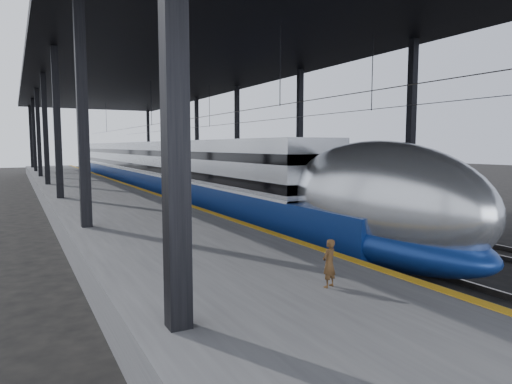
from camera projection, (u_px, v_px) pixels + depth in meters
ground at (306, 268)px, 14.25m from camera, size 160.00×160.00×0.00m
platform at (91, 196)px, 30.14m from camera, size 6.00×80.00×1.00m
yellow_strip at (134, 187)px, 31.39m from camera, size 0.30×80.00×0.01m
rails at (205, 196)px, 33.91m from camera, size 6.52×80.00×0.16m
canopy at (168, 69)px, 31.79m from camera, size 18.00×75.00×9.47m
tgv_train at (148, 168)px, 38.39m from camera, size 2.86×65.20×4.10m
second_train at (183, 166)px, 45.47m from camera, size 2.65×56.05×3.65m
child at (329, 263)px, 8.99m from camera, size 0.41×0.33×0.97m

